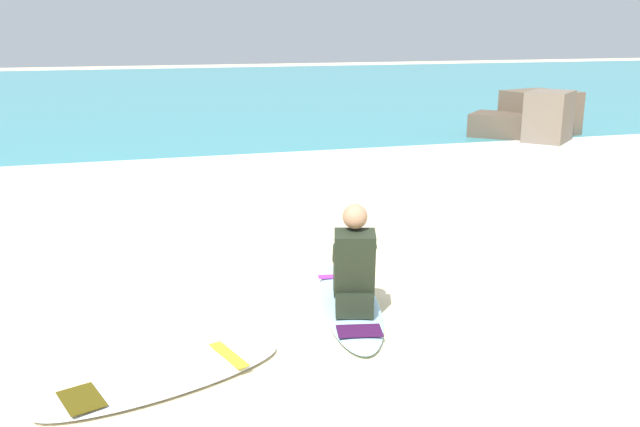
# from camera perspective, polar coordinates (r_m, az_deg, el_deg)

# --- Properties ---
(ground_plane) EXTENTS (80.00, 80.00, 0.00)m
(ground_plane) POSITION_cam_1_polar(r_m,az_deg,el_deg) (5.67, 6.22, -10.37)
(ground_plane) COLOR beige
(sea) EXTENTS (80.00, 28.00, 0.10)m
(sea) POSITION_cam_1_polar(r_m,az_deg,el_deg) (26.04, -11.83, 9.80)
(sea) COLOR teal
(sea) RESTS_ON ground
(breaking_foam) EXTENTS (80.00, 0.90, 0.11)m
(breaking_foam) POSITION_cam_1_polar(r_m,az_deg,el_deg) (12.55, -6.70, 4.27)
(breaking_foam) COLOR white
(breaking_foam) RESTS_ON ground
(surfboard_main) EXTENTS (0.93, 2.14, 0.08)m
(surfboard_main) POSITION_cam_1_polar(r_m,az_deg,el_deg) (6.24, 2.47, -7.44)
(surfboard_main) COLOR #9ED1E5
(surfboard_main) RESTS_ON ground
(surfer_seated) EXTENTS (0.52, 0.76, 0.95)m
(surfer_seated) POSITION_cam_1_polar(r_m,az_deg,el_deg) (5.92, 2.85, -4.61)
(surfer_seated) COLOR black
(surfer_seated) RESTS_ON surfboard_main
(surfboard_spare_near) EXTENTS (1.89, 1.08, 0.08)m
(surfboard_spare_near) POSITION_cam_1_polar(r_m,az_deg,el_deg) (5.12, -12.79, -13.25)
(surfboard_spare_near) COLOR silver
(surfboard_spare_near) RESTS_ON ground
(rock_outcrop_distant) EXTENTS (2.61, 2.48, 1.14)m
(rock_outcrop_distant) POSITION_cam_1_polar(r_m,az_deg,el_deg) (15.76, 17.38, 7.49)
(rock_outcrop_distant) COLOR brown
(rock_outcrop_distant) RESTS_ON ground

